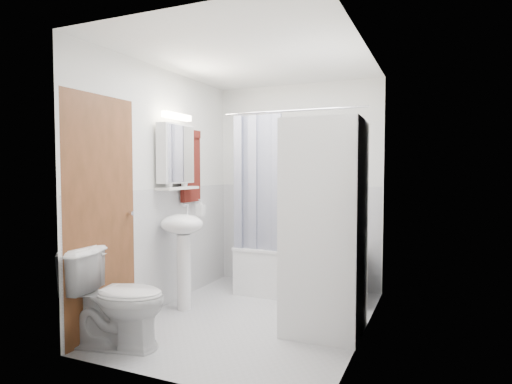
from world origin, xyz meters
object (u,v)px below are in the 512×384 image
at_px(sink, 183,239).
at_px(washer_dryer, 325,227).
at_px(bathtub, 300,269).
at_px(toilet, 117,299).

distance_m(sink, washer_dryer, 1.44).
bearing_deg(bathtub, sink, -133.95).
distance_m(bathtub, washer_dryer, 1.24).
height_order(bathtub, washer_dryer, washer_dryer).
bearing_deg(toilet, washer_dryer, -67.19).
bearing_deg(washer_dryer, toilet, -146.38).
relative_size(bathtub, washer_dryer, 0.76).
xyz_separation_m(sink, washer_dryer, (1.43, -0.00, 0.20)).
xyz_separation_m(sink, toilet, (0.03, -0.97, -0.32)).
distance_m(washer_dryer, toilet, 1.78).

